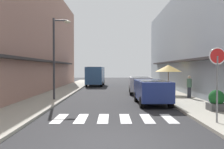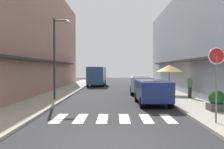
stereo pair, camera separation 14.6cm
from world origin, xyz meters
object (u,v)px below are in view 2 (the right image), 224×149
parked_car_mid (141,83)px  delivery_van (97,75)px  cafe_umbrella (169,68)px  pedestrian_walking_near (190,87)px  round_street_sign (216,65)px  planter_corner (217,101)px  street_lamp (57,50)px  parked_car_near (152,89)px

parked_car_mid → delivery_van: 10.97m
cafe_umbrella → pedestrian_walking_near: 3.28m
round_street_sign → planter_corner: round_street_sign is taller
street_lamp → planter_corner: size_ratio=5.33×
parked_car_near → cafe_umbrella: size_ratio=1.82×
parked_car_near → parked_car_mid: same height
round_street_sign → pedestrian_walking_near: round_street_sign is taller
parked_car_mid → delivery_van: delivery_van is taller
parked_car_near → street_lamp: street_lamp is taller
pedestrian_walking_near → street_lamp: bearing=17.4°
cafe_umbrella → delivery_van: bearing=119.8°
parked_car_near → parked_car_mid: 6.85m
delivery_van → round_street_sign: round_street_sign is taller
round_street_sign → cafe_umbrella: bearing=87.3°
cafe_umbrella → pedestrian_walking_near: bearing=-74.1°
parked_car_near → cafe_umbrella: cafe_umbrella is taller
parked_car_mid → delivery_van: (-4.47, 10.01, 0.48)m
cafe_umbrella → parked_car_near: bearing=-111.7°
delivery_van → street_lamp: (-1.62, -15.13, 2.01)m
parked_car_near → planter_corner: (2.74, -2.92, -0.32)m
planter_corner → delivery_van: bearing=110.0°
parked_car_mid → round_street_sign: round_street_sign is taller
parked_car_mid → pedestrian_walking_near: pedestrian_walking_near is taller
parked_car_near → delivery_van: size_ratio=0.78×
delivery_van → street_lamp: street_lamp is taller
parked_car_mid → round_street_sign: bearing=-82.8°
delivery_van → street_lamp: 15.35m
parked_car_near → delivery_van: delivery_van is taller
delivery_van → round_street_sign: size_ratio=1.91×
street_lamp → cafe_umbrella: (8.21, 3.61, -1.24)m
parked_car_mid → street_lamp: bearing=-139.9°
street_lamp → pedestrian_walking_near: bearing=4.4°
parked_car_near → delivery_van: (-4.47, 16.86, 0.48)m
street_lamp → planter_corner: bearing=-27.7°
cafe_umbrella → planter_corner: size_ratio=2.32×
parked_car_near → pedestrian_walking_near: bearing=39.3°
street_lamp → cafe_umbrella: street_lamp is taller
parked_car_near → pedestrian_walking_near: size_ratio=2.75×
delivery_van → parked_car_mid: bearing=-65.9°
parked_car_mid → pedestrian_walking_near: 5.33m
parked_car_near → planter_corner: bearing=-46.9°
delivery_van → planter_corner: size_ratio=5.38×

